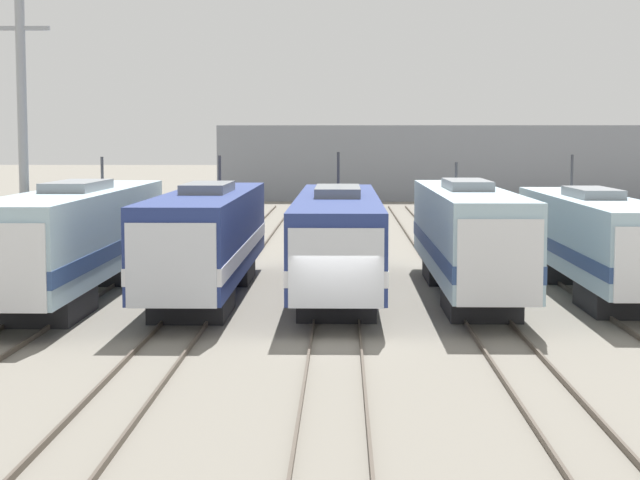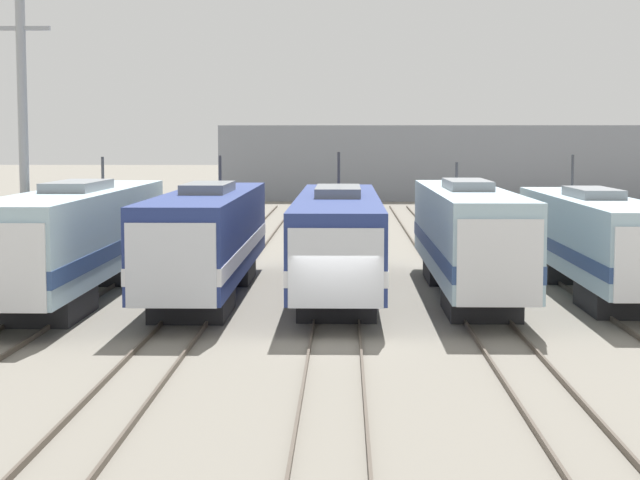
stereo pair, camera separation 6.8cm
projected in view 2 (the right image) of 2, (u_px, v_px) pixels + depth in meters
ground_plane at (336, 341)px, 31.18m from camera, size 400.00×400.00×0.00m
rail_pair_far_left at (9, 337)px, 31.39m from camera, size 1.50×120.00×0.15m
rail_pair_center_left at (172, 337)px, 31.28m from camera, size 1.51×120.00×0.15m
rail_pair_center at (336, 338)px, 31.17m from camera, size 1.51×120.00×0.15m
rail_pair_center_right at (501, 339)px, 31.06m from camera, size 1.51×120.00×0.15m
locomotive_far_left at (76, 239)px, 39.08m from camera, size 3.12×18.85×5.13m
locomotive_center_left at (207, 240)px, 39.14m from camera, size 2.93×17.41×5.19m
locomotive_center at (338, 239)px, 40.11m from camera, size 3.08×19.48×5.31m
locomotive_center_right at (468, 238)px, 39.29m from camera, size 2.78×17.27×4.91m
locomotive_far_right at (595, 241)px, 39.82m from camera, size 2.79×16.88×5.21m
catenary_tower_left at (23, 140)px, 39.97m from camera, size 2.20×0.36×11.30m
depot_building at (450, 162)px, 106.20m from camera, size 44.35×15.74×7.03m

